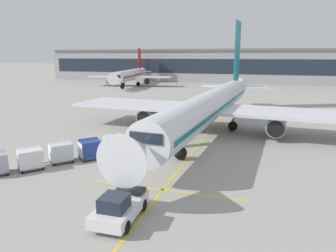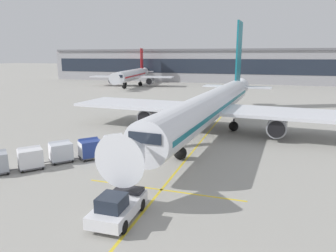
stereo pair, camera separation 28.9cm
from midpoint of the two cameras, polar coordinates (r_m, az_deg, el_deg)
name	(u,v)px [view 2 (the right image)]	position (r m, az deg, el deg)	size (l,w,h in m)	color
ground_plane	(127,158)	(30.17, -7.32, -5.89)	(600.00, 600.00, 0.00)	#9E9B93
parked_airplane	(212,105)	(40.38, 8.28, 3.81)	(37.79, 47.33, 15.52)	silver
belt_loader	(148,141)	(32.62, -3.36, -2.79)	(4.69, 4.61, 2.95)	#A3A8B2
baggage_cart_lead	(115,144)	(31.48, -9.42, -3.25)	(2.52, 2.58, 1.91)	#515156
baggage_cart_second	(90,148)	(30.50, -13.83, -3.99)	(2.52, 2.58, 1.91)	#515156
baggage_cart_third	(61,151)	(30.28, -18.78, -4.43)	(2.52, 2.58, 1.91)	#515156
baggage_cart_fourth	(30,158)	(29.37, -23.64, -5.36)	(2.52, 2.58, 1.91)	#515156
pushback_tug	(118,207)	(19.35, -8.77, -14.38)	(2.21, 4.45, 1.83)	silver
ground_crew_by_loader	(124,146)	(30.53, -7.79, -3.71)	(0.46, 0.43, 1.74)	black
ground_crew_by_carts	(146,148)	(29.93, -3.72, -3.95)	(0.35, 0.54, 1.74)	#333847
safety_cone_engine_keepout	(158,128)	(40.41, -1.63, -0.43)	(0.67, 0.67, 0.75)	black
apron_guidance_line_lead_in	(208,132)	(40.18, 7.61, -1.14)	(0.20, 110.00, 0.01)	yellow
apron_guidance_line_stop_bar	(163,190)	(23.24, -0.52, -11.63)	(12.00, 0.20, 0.01)	yellow
terminal_building	(235,66)	(120.37, 12.31, 10.75)	(141.89, 20.56, 11.85)	#939399
distant_airplane	(132,75)	(100.77, -6.56, 9.19)	(26.76, 35.11, 12.03)	silver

